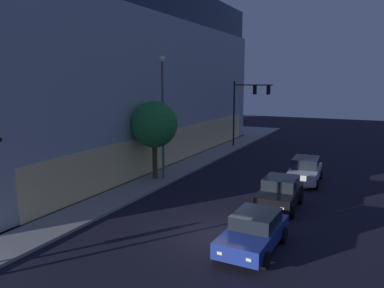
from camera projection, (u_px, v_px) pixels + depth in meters
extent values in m
plane|color=black|center=(219.00, 236.00, 17.40)|extent=(120.00, 120.00, 0.00)
cube|color=#4C4C51|center=(68.00, 151.00, 38.17)|extent=(36.59, 25.45, 0.15)
cube|color=#FEE393|center=(175.00, 145.00, 32.61)|extent=(32.57, 0.60, 2.83)
cube|color=#A1AAB3|center=(65.00, 90.00, 37.15)|extent=(36.19, 25.05, 12.08)
cube|color=#1F2D45|center=(60.00, 9.00, 35.88)|extent=(35.47, 24.54, 3.15)
cylinder|color=black|center=(234.00, 114.00, 40.10)|extent=(0.18, 0.18, 6.91)
cylinder|color=black|center=(253.00, 85.00, 38.66)|extent=(0.24, 4.08, 0.12)
cube|color=black|center=(255.00, 90.00, 38.65)|extent=(0.33, 0.33, 0.90)
sphere|color=green|center=(256.00, 93.00, 38.62)|extent=(0.18, 0.18, 0.18)
cube|color=black|center=(268.00, 90.00, 38.00)|extent=(0.33, 0.33, 0.90)
sphere|color=green|center=(270.00, 90.00, 37.92)|extent=(0.18, 0.18, 0.18)
cylinder|color=#515151|center=(163.00, 121.00, 26.51)|extent=(0.16, 0.16, 8.27)
sphere|color=#F9EFC6|center=(162.00, 59.00, 25.80)|extent=(0.44, 0.44, 0.44)
cylinder|color=#483B1E|center=(155.00, 161.00, 26.94)|extent=(0.35, 0.35, 2.59)
sphere|color=#258037|center=(154.00, 124.00, 26.51)|extent=(3.30, 3.30, 3.30)
cube|color=navy|center=(253.00, 235.00, 15.85)|extent=(4.51, 2.05, 0.64)
cube|color=black|center=(256.00, 219.00, 16.04)|extent=(2.17, 1.79, 0.58)
cube|color=#F9F4CC|center=(249.00, 259.00, 13.69)|extent=(0.13, 0.20, 0.12)
cube|color=#F9F4CC|center=(220.00, 253.00, 14.22)|extent=(0.13, 0.20, 0.12)
cylinder|color=black|center=(265.00, 261.00, 14.26)|extent=(0.71, 0.26, 0.70)
cylinder|color=black|center=(219.00, 250.00, 15.14)|extent=(0.71, 0.26, 0.70)
cylinder|color=black|center=(284.00, 235.00, 16.67)|extent=(0.71, 0.26, 0.70)
cylinder|color=black|center=(243.00, 227.00, 17.55)|extent=(0.71, 0.26, 0.70)
cube|color=black|center=(279.00, 196.00, 21.16)|extent=(4.25, 2.02, 0.74)
cube|color=black|center=(281.00, 183.00, 21.33)|extent=(2.17, 1.79, 0.62)
cube|color=#F9F4CC|center=(282.00, 208.00, 19.07)|extent=(0.12, 0.20, 0.12)
cube|color=#F9F4CC|center=(259.00, 205.00, 19.56)|extent=(0.12, 0.20, 0.12)
cylinder|color=black|center=(292.00, 212.00, 19.64)|extent=(0.67, 0.25, 0.66)
cylinder|color=black|center=(256.00, 207.00, 20.46)|extent=(0.67, 0.25, 0.66)
cylinder|color=black|center=(301.00, 198.00, 21.98)|extent=(0.67, 0.25, 0.66)
cylinder|color=black|center=(267.00, 194.00, 22.80)|extent=(0.67, 0.25, 0.66)
cube|color=silver|center=(305.00, 173.00, 26.52)|extent=(4.75, 2.10, 0.71)
cube|color=black|center=(306.00, 162.00, 26.73)|extent=(2.51, 1.82, 0.67)
cube|color=#F9F4CC|center=(309.00, 182.00, 24.23)|extent=(0.13, 0.20, 0.12)
cube|color=#F9F4CC|center=(291.00, 180.00, 24.68)|extent=(0.13, 0.20, 0.12)
cylinder|color=black|center=(317.00, 184.00, 24.90)|extent=(0.65, 0.27, 0.64)
cylinder|color=black|center=(287.00, 181.00, 25.65)|extent=(0.65, 0.27, 0.64)
cylinder|color=black|center=(321.00, 174.00, 27.52)|extent=(0.65, 0.27, 0.64)
cylinder|color=black|center=(294.00, 172.00, 28.27)|extent=(0.65, 0.27, 0.64)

